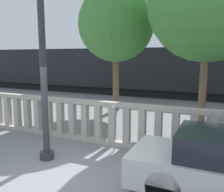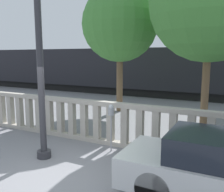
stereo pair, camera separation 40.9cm
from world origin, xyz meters
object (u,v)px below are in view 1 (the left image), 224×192
object	(u,v)px
lamppost	(43,63)
parking_meter	(114,114)
train_near	(110,70)
tree_right	(208,2)
tree_left	(116,24)

from	to	relation	value
lamppost	parking_meter	bearing A→B (deg)	40.59
train_near	tree_right	distance (m)	10.74
tree_left	tree_right	xyz separation A→B (m)	(4.27, -1.51, 0.39)
train_near	tree_right	size ratio (longest dim) A/B	4.19
train_near	tree_left	xyz separation A→B (m)	(2.97, -5.85, 2.57)
lamppost	tree_left	world-z (taller)	tree_left
lamppost	parking_meter	distance (m)	2.41
tree_right	tree_left	bearing A→B (deg)	160.47
lamppost	tree_right	world-z (taller)	tree_right
parking_meter	train_near	xyz separation A→B (m)	(-5.12, 11.00, 0.61)
lamppost	tree_left	bearing A→B (deg)	96.18
lamppost	tree_left	xyz separation A→B (m)	(-0.69, 6.40, 1.72)
lamppost	tree_right	size ratio (longest dim) A/B	0.78
parking_meter	train_near	size ratio (longest dim) A/B	0.05
lamppost	tree_right	xyz separation A→B (m)	(3.57, 4.89, 2.12)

